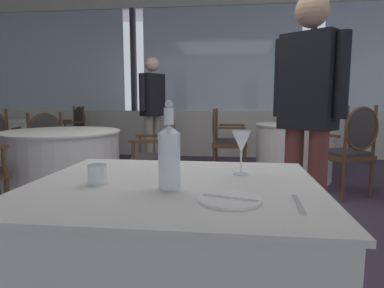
{
  "coord_description": "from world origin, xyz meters",
  "views": [
    {
      "loc": [
        0.25,
        -2.79,
        1.06
      ],
      "look_at": [
        0.08,
        -1.42,
        0.88
      ],
      "focal_mm": 31.63,
      "sensor_mm": 36.0,
      "label": 1
    }
  ],
  "objects": [
    {
      "name": "foreground_table",
      "position": [
        0.03,
        -1.53,
        0.37
      ],
      "size": [
        1.11,
        0.95,
        0.74
      ],
      "color": "silver",
      "rests_on": "ground_plane"
    },
    {
      "name": "diner_person_0",
      "position": [
        0.76,
        -0.39,
        1.01
      ],
      "size": [
        0.43,
        0.38,
        1.75
      ],
      "rotation": [
        0.0,
        0.0,
        0.89
      ],
      "color": "brown",
      "rests_on": "ground_plane"
    },
    {
      "name": "dining_chair_0_2",
      "position": [
        -0.5,
        0.64,
        0.52
      ],
      "size": [
        0.52,
        0.58,
        0.88
      ],
      "rotation": [
        0.0,
        0.0,
        9.56
      ],
      "color": "brown",
      "rests_on": "ground_plane"
    },
    {
      "name": "dining_chair_2_0",
      "position": [
        1.54,
        2.6,
        0.54
      ],
      "size": [
        0.65,
        0.63,
        0.93
      ],
      "rotation": [
        0.0,
        0.0,
        4.17
      ],
      "color": "brown",
      "rests_on": "ground_plane"
    },
    {
      "name": "dining_chair_3_0",
      "position": [
        -2.61,
        2.99,
        0.55
      ],
      "size": [
        0.66,
        0.65,
        0.95
      ],
      "rotation": [
        0.0,
        0.0,
        4.0
      ],
      "color": "brown",
      "rests_on": "ground_plane"
    },
    {
      "name": "background_table_2",
      "position": [
        1.06,
        1.8,
        0.37
      ],
      "size": [
        1.01,
        1.01,
        0.74
      ],
      "color": "silver",
      "rests_on": "ground_plane"
    },
    {
      "name": "butter_knife",
      "position": [
        0.24,
        -1.74,
        0.75
      ],
      "size": [
        0.18,
        0.07,
        0.0
      ],
      "primitive_type": "cube",
      "rotation": [
        0.0,
        0.0,
        -0.29
      ],
      "color": "silver",
      "rests_on": "foreground_table"
    },
    {
      "name": "dining_chair_2_2",
      "position": [
        1.51,
        0.98,
        0.58
      ],
      "size": [
        0.65,
        0.63,
        1.01
      ],
      "rotation": [
        0.0,
        0.0,
        8.36
      ],
      "color": "brown",
      "rests_on": "ground_plane"
    },
    {
      "name": "background_table_0",
      "position": [
        -1.51,
        0.5,
        0.37
      ],
      "size": [
        1.2,
        1.2,
        0.74
      ],
      "color": "silver",
      "rests_on": "ground_plane"
    },
    {
      "name": "dinner_fork",
      "position": [
        0.45,
        -1.75,
        0.74
      ],
      "size": [
        0.02,
        0.19,
        0.0
      ],
      "primitive_type": "cube",
      "rotation": [
        0.0,
        0.0,
        1.54
      ],
      "color": "silver",
      "rests_on": "foreground_table"
    },
    {
      "name": "ground_plane",
      "position": [
        0.0,
        0.0,
        0.0
      ],
      "size": [
        13.5,
        13.5,
        0.0
      ],
      "primitive_type": "plane",
      "color": "#47384C"
    },
    {
      "name": "dining_chair_0_0",
      "position": [
        -2.14,
        1.3,
        0.53
      ],
      "size": [
        0.66,
        0.65,
        0.89
      ],
      "rotation": [
        0.0,
        0.0,
        5.37
      ],
      "color": "brown",
      "rests_on": "ground_plane"
    },
    {
      "name": "side_plate",
      "position": [
        0.24,
        -1.74,
        0.75
      ],
      "size": [
        0.2,
        0.2,
        0.01
      ],
      "primitive_type": "cylinder",
      "color": "white",
      "rests_on": "foreground_table"
    },
    {
      "name": "window_wall_far",
      "position": [
        -0.0,
        3.55,
        1.18
      ],
      "size": [
        10.38,
        0.14,
        2.98
      ],
      "color": "silver",
      "rests_on": "ground_plane"
    },
    {
      "name": "wine_glass",
      "position": [
        0.29,
        -1.34,
        0.88
      ],
      "size": [
        0.08,
        0.08,
        0.19
      ],
      "color": "white",
      "rests_on": "foreground_table"
    },
    {
      "name": "diner_person_1",
      "position": [
        -0.94,
        2.15,
        0.96
      ],
      "size": [
        0.34,
        0.48,
        1.68
      ],
      "rotation": [
        0.0,
        0.0,
        5.81
      ],
      "color": "gray",
      "rests_on": "ground_plane"
    },
    {
      "name": "background_table_3",
      "position": [
        -3.24,
        2.26,
        0.37
      ],
      "size": [
        1.06,
        1.06,
        0.74
      ],
      "color": "silver",
      "rests_on": "ground_plane"
    },
    {
      "name": "water_tumbler",
      "position": [
        -0.26,
        -1.57,
        0.78
      ],
      "size": [
        0.07,
        0.07,
        0.07
      ],
      "primitive_type": "cylinder",
      "color": "white",
      "rests_on": "foreground_table"
    },
    {
      "name": "water_bottle",
      "position": [
        0.02,
        -1.6,
        0.87
      ],
      "size": [
        0.08,
        0.08,
        0.32
      ],
      "color": "white",
      "rests_on": "foreground_table"
    },
    {
      "name": "dining_chair_2_1",
      "position": [
        0.13,
        1.82,
        0.56
      ],
      "size": [
        0.48,
        0.54,
        0.94
      ],
      "rotation": [
        0.0,
        0.0,
        6.27
      ],
      "color": "brown",
      "rests_on": "ground_plane"
    }
  ]
}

